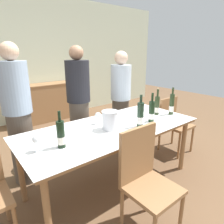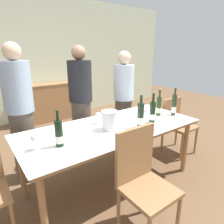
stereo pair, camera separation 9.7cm
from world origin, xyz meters
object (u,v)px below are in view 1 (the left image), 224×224
(person_host, at_px, (19,117))
(person_guest_right, at_px, (121,101))
(wine_bottle_1, at_px, (140,115))
(person_guest_left, at_px, (79,106))
(sideboard_cabinet, at_px, (49,102))
(wine_glass_0, at_px, (37,140))
(ice_bucket, at_px, (110,120))
(wine_bottle_4, at_px, (172,105))
(chair_near_front, at_px, (145,175))
(wine_bottle_3, at_px, (157,106))
(wine_glass_1, at_px, (98,116))
(wine_glass_2, at_px, (142,110))
(wine_bottle_0, at_px, (61,135))
(dining_table, at_px, (112,132))
(chair_right_end, at_px, (173,121))
(wine_bottle_2, at_px, (152,112))

(person_host, height_order, person_guest_right, person_host)
(wine_bottle_1, distance_m, person_guest_left, 1.00)
(sideboard_cabinet, height_order, wine_glass_0, wine_glass_0)
(ice_bucket, xyz_separation_m, wine_bottle_4, (1.00, -0.10, 0.02))
(chair_near_front, bearing_deg, wine_bottle_3, 35.01)
(wine_bottle_3, bearing_deg, chair_near_front, -144.99)
(sideboard_cabinet, relative_size, person_guest_right, 1.01)
(wine_glass_1, distance_m, chair_near_front, 0.93)
(wine_bottle_3, distance_m, wine_bottle_4, 0.20)
(ice_bucket, height_order, wine_glass_2, ice_bucket)
(person_guest_right, bearing_deg, wine_glass_0, -154.38)
(wine_bottle_3, bearing_deg, wine_bottle_0, -176.96)
(wine_glass_1, bearing_deg, dining_table, -70.35)
(wine_bottle_0, relative_size, chair_right_end, 0.40)
(wine_bottle_0, distance_m, wine_glass_1, 0.67)
(person_guest_right, bearing_deg, chair_near_front, -123.91)
(wine_bottle_3, xyz_separation_m, person_host, (-1.58, 0.77, -0.03))
(wine_bottle_2, height_order, person_guest_left, person_guest_left)
(sideboard_cabinet, height_order, chair_right_end, same)
(dining_table, height_order, wine_bottle_1, wine_bottle_1)
(person_host, bearing_deg, ice_bucket, -46.54)
(sideboard_cabinet, bearing_deg, wine_bottle_2, -87.49)
(wine_bottle_0, xyz_separation_m, wine_bottle_1, (0.93, -0.10, 0.02))
(wine_bottle_2, relative_size, person_host, 0.21)
(chair_near_front, bearing_deg, wine_bottle_1, 48.38)
(sideboard_cabinet, relative_size, wine_glass_2, 11.32)
(chair_near_front, bearing_deg, wine_bottle_0, 130.43)
(dining_table, bearing_deg, wine_bottle_1, -37.70)
(wine_bottle_1, xyz_separation_m, wine_bottle_3, (0.51, 0.17, -0.01))
(person_host, xyz_separation_m, person_guest_left, (0.82, 0.02, -0.02))
(wine_bottle_1, distance_m, wine_glass_2, 0.35)
(wine_glass_1, distance_m, chair_right_end, 1.46)
(wine_bottle_1, bearing_deg, person_guest_right, 60.73)
(person_host, bearing_deg, dining_table, -42.60)
(dining_table, height_order, chair_right_end, chair_right_end)
(wine_bottle_1, relative_size, wine_bottle_2, 1.04)
(wine_glass_0, height_order, wine_glass_2, wine_glass_0)
(wine_glass_2, bearing_deg, wine_bottle_2, -97.86)
(chair_right_end, bearing_deg, wine_bottle_1, -165.61)
(dining_table, distance_m, wine_bottle_4, 0.96)
(wine_bottle_2, bearing_deg, ice_bucket, 167.69)
(wine_glass_2, distance_m, chair_near_front, 1.04)
(wine_bottle_1, height_order, person_host, person_host)
(ice_bucket, bearing_deg, wine_bottle_3, 1.16)
(person_host, distance_m, person_guest_left, 0.82)
(wine_bottle_1, distance_m, wine_glass_0, 1.14)
(dining_table, height_order, wine_bottle_3, wine_bottle_3)
(chair_right_end, bearing_deg, wine_bottle_2, -163.96)
(wine_bottle_3, height_order, wine_glass_1, wine_bottle_3)
(wine_bottle_4, xyz_separation_m, chair_right_end, (0.41, 0.22, -0.39))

